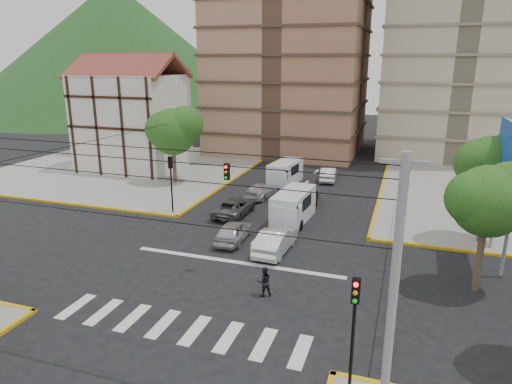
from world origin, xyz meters
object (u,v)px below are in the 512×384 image
at_px(car_silver_front_left, 233,231).
at_px(pedestrian_crosswalk, 264,282).
at_px(car_white_front_right, 275,240).
at_px(van_left_lane, 284,174).
at_px(van_right_lane, 292,208).
at_px(traffic_light_se, 354,317).
at_px(traffic_light_nw, 171,175).

relative_size(car_silver_front_left, pedestrian_crosswalk, 2.58).
distance_m(car_white_front_right, pedestrian_crosswalk, 5.55).
height_order(van_left_lane, car_silver_front_left, van_left_lane).
height_order(van_right_lane, car_silver_front_left, van_right_lane).
xyz_separation_m(van_left_lane, pedestrian_crosswalk, (4.64, -21.00, -0.28)).
bearing_deg(van_right_lane, van_left_lane, 112.53).
relative_size(van_right_lane, pedestrian_crosswalk, 3.34).
relative_size(van_left_lane, car_silver_front_left, 1.25).
height_order(traffic_light_se, van_left_lane, traffic_light_se).
height_order(traffic_light_nw, van_left_lane, traffic_light_nw).
distance_m(traffic_light_nw, pedestrian_crosswalk, 14.63).
distance_m(traffic_light_nw, van_left_lane, 12.79).
height_order(car_silver_front_left, car_white_front_right, car_white_front_right).
height_order(traffic_light_nw, car_silver_front_left, traffic_light_nw).
bearing_deg(car_white_front_right, van_right_lane, -84.47).
height_order(traffic_light_se, traffic_light_nw, same).
distance_m(traffic_light_se, van_right_lane, 18.04).
distance_m(car_silver_front_left, pedestrian_crosswalk, 7.47).
bearing_deg(car_white_front_right, traffic_light_nw, -22.59).
relative_size(traffic_light_se, car_silver_front_left, 1.09).
bearing_deg(car_silver_front_left, pedestrian_crosswalk, 121.26).
distance_m(traffic_light_nw, van_right_lane, 9.52).
xyz_separation_m(traffic_light_nw, van_left_lane, (5.92, 11.15, -2.05)).
distance_m(van_right_lane, van_left_lane, 10.52).
bearing_deg(car_silver_front_left, car_white_front_right, 163.74).
bearing_deg(pedestrian_crosswalk, car_silver_front_left, -87.91).
xyz_separation_m(van_right_lane, van_left_lane, (-3.31, 9.99, -0.06)).
bearing_deg(van_right_lane, car_white_front_right, -82.39).
distance_m(traffic_light_se, van_left_lane, 28.52).
bearing_deg(car_white_front_right, pedestrian_crosswalk, 102.39).
bearing_deg(traffic_light_se, traffic_light_nw, 135.00).
xyz_separation_m(traffic_light_se, car_silver_front_left, (-9.14, 11.99, -2.43)).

